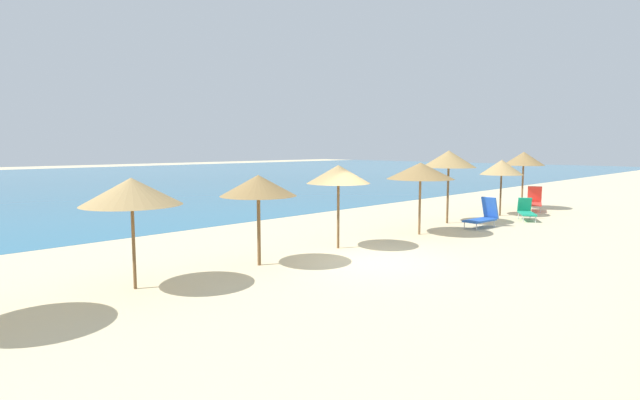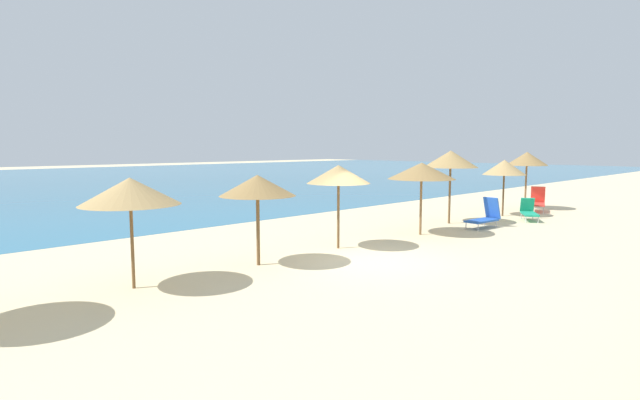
# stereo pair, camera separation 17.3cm
# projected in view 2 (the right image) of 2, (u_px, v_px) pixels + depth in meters

# --- Properties ---
(ground_plane) EXTENTS (160.00, 160.00, 0.00)m
(ground_plane) POSITION_uv_depth(u_px,v_px,m) (365.00, 260.00, 13.91)
(ground_plane) COLOR beige
(sea_water) EXTENTS (160.00, 62.17, 0.01)m
(sea_water) POSITION_uv_depth(u_px,v_px,m) (9.00, 184.00, 41.59)
(sea_water) COLOR teal
(sea_water) RESTS_ON ground_plane
(beach_umbrella_2) EXTENTS (2.17, 2.17, 2.48)m
(beach_umbrella_2) POSITION_uv_depth(u_px,v_px,m) (130.00, 191.00, 10.88)
(beach_umbrella_2) COLOR brown
(beach_umbrella_2) RESTS_ON ground_plane
(beach_umbrella_3) EXTENTS (2.02, 2.02, 2.42)m
(beach_umbrella_3) POSITION_uv_depth(u_px,v_px,m) (257.00, 186.00, 13.07)
(beach_umbrella_3) COLOR brown
(beach_umbrella_3) RESTS_ON ground_plane
(beach_umbrella_4) EXTENTS (1.97, 1.97, 2.59)m
(beach_umbrella_4) POSITION_uv_depth(u_px,v_px,m) (338.00, 174.00, 15.24)
(beach_umbrella_4) COLOR brown
(beach_umbrella_4) RESTS_ON ground_plane
(beach_umbrella_5) EXTENTS (2.40, 2.40, 2.59)m
(beach_umbrella_5) POSITION_uv_depth(u_px,v_px,m) (422.00, 171.00, 17.65)
(beach_umbrella_5) COLOR brown
(beach_umbrella_5) RESTS_ON ground_plane
(beach_umbrella_6) EXTENTS (2.20, 2.20, 3.00)m
(beach_umbrella_6) POSITION_uv_depth(u_px,v_px,m) (451.00, 159.00, 20.24)
(beach_umbrella_6) COLOR brown
(beach_umbrella_6) RESTS_ON ground_plane
(beach_umbrella_7) EXTENTS (1.90, 1.90, 2.56)m
(beach_umbrella_7) POSITION_uv_depth(u_px,v_px,m) (504.00, 167.00, 22.46)
(beach_umbrella_7) COLOR brown
(beach_umbrella_7) RESTS_ON ground_plane
(beach_umbrella_8) EXTENTS (2.01, 2.01, 2.90)m
(beach_umbrella_8) POSITION_uv_depth(u_px,v_px,m) (527.00, 159.00, 24.87)
(beach_umbrella_8) COLOR brown
(beach_umbrella_8) RESTS_ON ground_plane
(lounge_chair_0) EXTENTS (1.48, 1.24, 0.94)m
(lounge_chair_0) POSITION_uv_depth(u_px,v_px,m) (529.00, 211.00, 21.29)
(lounge_chair_0) COLOR #199972
(lounge_chair_0) RESTS_ON ground_plane
(lounge_chair_1) EXTENTS (1.65, 1.17, 1.19)m
(lounge_chair_1) POSITION_uv_depth(u_px,v_px,m) (538.00, 201.00, 24.34)
(lounge_chair_1) COLOR red
(lounge_chair_1) RESTS_ON ground_plane
(lounge_chair_2) EXTENTS (1.66, 0.76, 1.17)m
(lounge_chair_2) POSITION_uv_depth(u_px,v_px,m) (485.00, 216.00, 19.40)
(lounge_chair_2) COLOR blue
(lounge_chair_2) RESTS_ON ground_plane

